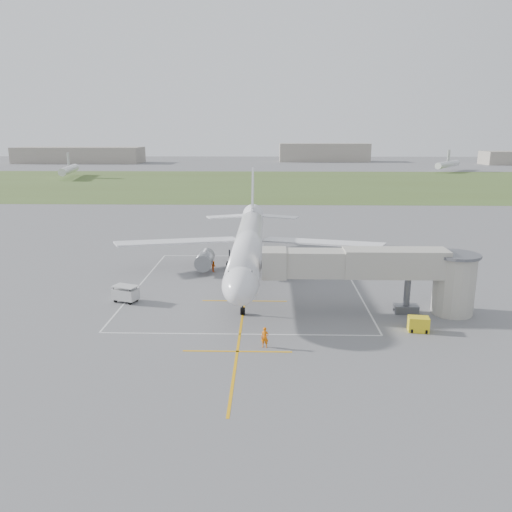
{
  "coord_description": "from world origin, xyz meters",
  "views": [
    {
      "loc": [
        2.78,
        -65.88,
        19.4
      ],
      "look_at": [
        1.19,
        -4.0,
        4.0
      ],
      "focal_mm": 35.0,
      "sensor_mm": 36.0,
      "label": 1
    }
  ],
  "objects_px": {
    "ramp_worker_wing": "(214,266)",
    "gpu_unit": "(418,324)",
    "airliner": "(248,245)",
    "ramp_worker_nose": "(265,337)",
    "jet_bridge": "(388,271)",
    "baggage_cart": "(126,294)"
  },
  "relations": [
    {
      "from": "airliner",
      "to": "gpu_unit",
      "type": "distance_m",
      "value": 26.71
    },
    {
      "from": "airliner",
      "to": "jet_bridge",
      "type": "relative_size",
      "value": 2.0
    },
    {
      "from": "ramp_worker_wing",
      "to": "airliner",
      "type": "bearing_deg",
      "value": -136.72
    },
    {
      "from": "baggage_cart",
      "to": "gpu_unit",
      "type": "bearing_deg",
      "value": 6.51
    },
    {
      "from": "airliner",
      "to": "gpu_unit",
      "type": "height_order",
      "value": "airliner"
    },
    {
      "from": "airliner",
      "to": "baggage_cart",
      "type": "xyz_separation_m",
      "value": [
        -13.94,
        -11.41,
        -3.38
      ]
    },
    {
      "from": "gpu_unit",
      "to": "ramp_worker_wing",
      "type": "distance_m",
      "value": 31.36
    },
    {
      "from": "jet_bridge",
      "to": "gpu_unit",
      "type": "relative_size",
      "value": 10.95
    },
    {
      "from": "ramp_worker_nose",
      "to": "ramp_worker_wing",
      "type": "distance_m",
      "value": 26.75
    },
    {
      "from": "airliner",
      "to": "ramp_worker_nose",
      "type": "xyz_separation_m",
      "value": [
        2.5,
        -23.75,
        -3.42
      ]
    },
    {
      "from": "airliner",
      "to": "jet_bridge",
      "type": "distance_m",
      "value": 21.22
    },
    {
      "from": "jet_bridge",
      "to": "ramp_worker_wing",
      "type": "xyz_separation_m",
      "value": [
        -20.75,
        16.16,
        -3.97
      ]
    },
    {
      "from": "jet_bridge",
      "to": "gpu_unit",
      "type": "height_order",
      "value": "jet_bridge"
    },
    {
      "from": "jet_bridge",
      "to": "gpu_unit",
      "type": "xyz_separation_m",
      "value": [
        2.11,
        -5.29,
        -4.01
      ]
    },
    {
      "from": "ramp_worker_wing",
      "to": "gpu_unit",
      "type": "bearing_deg",
      "value": -159.07
    },
    {
      "from": "airliner",
      "to": "gpu_unit",
      "type": "xyz_separation_m",
      "value": [
        17.83,
        -19.54,
        -3.65
      ]
    },
    {
      "from": "airliner",
      "to": "gpu_unit",
      "type": "relative_size",
      "value": 21.88
    },
    {
      "from": "gpu_unit",
      "to": "ramp_worker_nose",
      "type": "bearing_deg",
      "value": -157.86
    },
    {
      "from": "baggage_cart",
      "to": "ramp_worker_wing",
      "type": "xyz_separation_m",
      "value": [
        8.91,
        13.33,
        -0.23
      ]
    },
    {
      "from": "ramp_worker_wing",
      "to": "jet_bridge",
      "type": "bearing_deg",
      "value": -153.81
    },
    {
      "from": "jet_bridge",
      "to": "airliner",
      "type": "bearing_deg",
      "value": 137.81
    },
    {
      "from": "jet_bridge",
      "to": "ramp_worker_nose",
      "type": "xyz_separation_m",
      "value": [
        -13.23,
        -9.5,
        -3.77
      ]
    }
  ]
}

